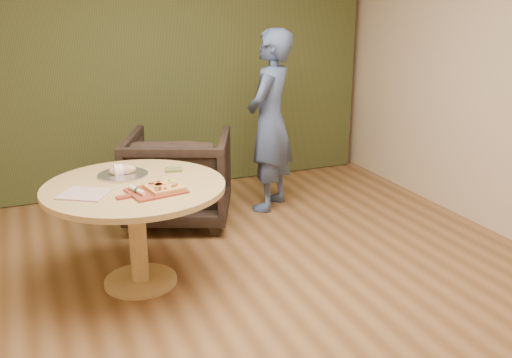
{
  "coord_description": "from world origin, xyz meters",
  "views": [
    {
      "loc": [
        -1.21,
        -2.91,
        1.99
      ],
      "look_at": [
        0.11,
        0.25,
        0.88
      ],
      "focal_mm": 40.0,
      "sensor_mm": 36.0,
      "label": 1
    }
  ],
  "objects": [
    {
      "name": "armchair",
      "position": [
        0.03,
        1.88,
        0.46
      ],
      "size": [
        1.14,
        1.11,
        0.91
      ],
      "primitive_type": "imported",
      "rotation": [
        0.0,
        0.0,
        2.74
      ],
      "color": "black",
      "rests_on": "ground"
    },
    {
      "name": "green_packet",
      "position": [
        -0.23,
        1.03,
        0.76
      ],
      "size": [
        0.14,
        0.12,
        0.02
      ],
      "primitive_type": "cube",
      "rotation": [
        0.0,
        0.0,
        -0.21
      ],
      "color": "#4E5D29",
      "rests_on": "pedestal_table"
    },
    {
      "name": "curtain",
      "position": [
        0.0,
        2.9,
        1.4
      ],
      "size": [
        4.8,
        0.14,
        2.78
      ],
      "primitive_type": "cube",
      "color": "#32391A",
      "rests_on": "ground"
    },
    {
      "name": "newspaper",
      "position": [
        -0.9,
        0.74,
        0.76
      ],
      "size": [
        0.39,
        0.37,
        0.01
      ],
      "primitive_type": "cube",
      "rotation": [
        0.0,
        0.0,
        -0.56
      ],
      "color": "white",
      "rests_on": "pedestal_table"
    },
    {
      "name": "cutlery_roll",
      "position": [
        -0.58,
        0.6,
        0.78
      ],
      "size": [
        0.09,
        0.19,
        0.03
      ],
      "rotation": [
        0.0,
        0.0,
        0.33
      ],
      "color": "white",
      "rests_on": "pizza_paddle"
    },
    {
      "name": "pizza_paddle",
      "position": [
        -0.47,
        0.61,
        0.76
      ],
      "size": [
        0.47,
        0.34,
        0.01
      ],
      "rotation": [
        0.0,
        0.0,
        0.18
      ],
      "color": "#993C27",
      "rests_on": "pedestal_table"
    },
    {
      "name": "flatbread_pizza",
      "position": [
        -0.4,
        0.61,
        0.78
      ],
      "size": [
        0.26,
        0.26,
        0.04
      ],
      "rotation": [
        0.0,
        0.0,
        0.18
      ],
      "color": "#E6B859",
      "rests_on": "pizza_paddle"
    },
    {
      "name": "room_shell",
      "position": [
        0.0,
        0.0,
        1.4
      ],
      "size": [
        5.04,
        6.04,
        2.84
      ],
      "color": "olive",
      "rests_on": "ground"
    },
    {
      "name": "bread_roll",
      "position": [
        -0.6,
        1.05,
        0.79
      ],
      "size": [
        0.19,
        0.09,
        0.09
      ],
      "color": "#DBB686",
      "rests_on": "serving_tray"
    },
    {
      "name": "serving_tray",
      "position": [
        -0.59,
        1.05,
        0.76
      ],
      "size": [
        0.36,
        0.36,
        0.02
      ],
      "color": "silver",
      "rests_on": "pedestal_table"
    },
    {
      "name": "pedestal_table",
      "position": [
        -0.56,
        0.82,
        0.61
      ],
      "size": [
        1.25,
        1.25,
        0.75
      ],
      "rotation": [
        0.0,
        0.0,
        0.04
      ],
      "color": "tan",
      "rests_on": "ground"
    },
    {
      "name": "person_standing",
      "position": [
        0.93,
        1.88,
        0.85
      ],
      "size": [
        0.73,
        0.73,
        1.7
      ],
      "primitive_type": "imported",
      "rotation": [
        0.0,
        0.0,
        3.92
      ],
      "color": "#415684",
      "rests_on": "ground"
    }
  ]
}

